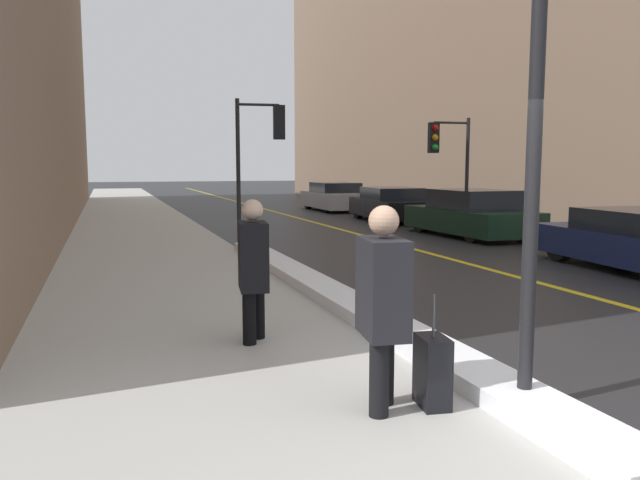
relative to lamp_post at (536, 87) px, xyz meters
The scene contains 14 objects.
ground_plane 2.69m from the lamp_post, 109.58° to the right, with size 160.00×160.00×0.00m, color #232326.
sidewalk_slab 14.73m from the lamp_post, 98.89° to the left, with size 4.00×80.00×0.01m.
road_centre_stripe 15.04m from the lamp_post, 75.29° to the left, with size 0.16×80.00×0.00m.
snow_bank_curb 5.14m from the lamp_post, 90.86° to the left, with size 0.57×11.89×0.17m.
lamp_post is the anchor object (origin of this frame).
traffic_light_near 12.22m from the lamp_post, 86.20° to the left, with size 1.31×0.33×3.74m.
traffic_light_far 14.06m from the lamp_post, 62.52° to the left, with size 1.31×0.33×3.43m.
pedestrian_trailing 2.04m from the lamp_post, 164.03° to the left, with size 0.39×0.58×1.68m.
pedestrian_in_glasses 3.54m from the lamp_post, 122.48° to the left, with size 0.38×0.56×1.62m.
parked_car_navy 8.40m from the lamp_post, 38.24° to the left, with size 2.15×4.56×1.16m.
parked_car_dark_green 13.12m from the lamp_post, 59.51° to the left, with size 2.00×4.42×1.33m.
parked_car_black 17.89m from the lamp_post, 68.21° to the left, with size 2.18×4.48×1.22m.
parked_car_silver 23.27m from the lamp_post, 73.65° to the left, with size 1.92×4.33×1.26m.
rolling_suitcase 2.41m from the lamp_post, 159.66° to the left, with size 0.27×0.39×0.95m.
Camera 1 is at (-2.95, -3.46, 1.98)m, focal length 35.00 mm.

